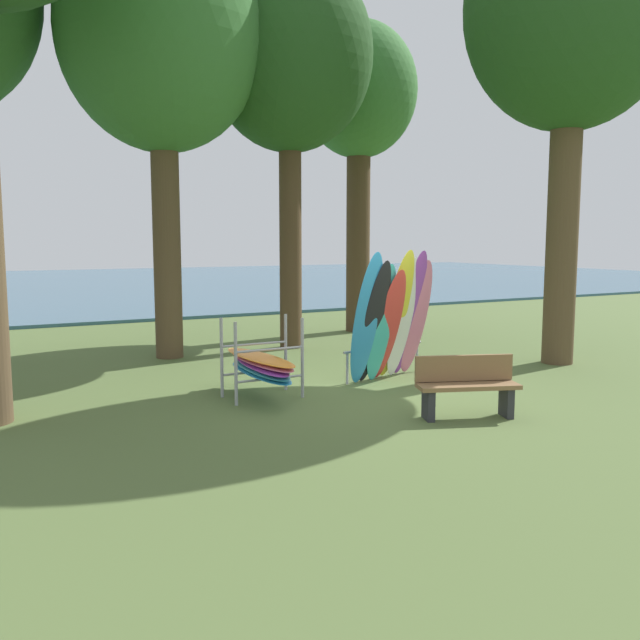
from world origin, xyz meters
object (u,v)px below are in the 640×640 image
Objects in this scene: board_storage_rack at (261,364)px; tree_far_right_back at (290,58)px; tree_foreground_right at (572,11)px; park_bench at (467,385)px; tree_mid_behind at (161,36)px; tree_deep_back at (359,99)px; leaning_board_pile at (392,319)px.

tree_far_right_back is at bearing 58.58° from board_storage_rack.
tree_foreground_right reaches higher than board_storage_rack.
park_bench is (-0.52, -6.61, -5.92)m from tree_far_right_back.
tree_foreground_right is at bearing 28.19° from park_bench.
tree_foreground_right reaches higher than tree_mid_behind.
park_bench is (-3.32, -8.27, -5.63)m from tree_deep_back.
park_bench is at bearing -71.00° from tree_mid_behind.
leaning_board_pile is at bearing 2.58° from board_storage_rack.
park_bench is (-0.49, -2.53, -0.62)m from leaning_board_pile.
leaning_board_pile is (-3.85, 0.21, -5.65)m from tree_foreground_right.
tree_far_right_back reaches higher than leaning_board_pile.
tree_deep_back is (-1.02, 5.94, -0.64)m from tree_foreground_right.
park_bench is (2.04, -2.42, -0.07)m from board_storage_rack.
park_bench is at bearing -151.81° from tree_foreground_right.
tree_foreground_right is at bearing -0.82° from board_storage_rack.
tree_foreground_right reaches higher than park_bench.
leaning_board_pile reaches higher than park_bench.
tree_foreground_right is at bearing -80.23° from tree_deep_back.
tree_deep_back reaches higher than park_bench.
tree_deep_back is (2.80, 1.66, -0.28)m from tree_far_right_back.
tree_mid_behind reaches higher than park_bench.
tree_deep_back is at bearing 99.77° from tree_foreground_right.
board_storage_rack is at bearing 179.18° from tree_foreground_right.
leaning_board_pile is at bearing 78.96° from park_bench.
tree_far_right_back reaches higher than park_bench.
tree_deep_back is at bearing 68.13° from park_bench.
tree_mid_behind is at bearing 179.27° from tree_far_right_back.
board_storage_rack is (-2.56, -4.19, -5.84)m from tree_far_right_back.
tree_deep_back is at bearing 16.14° from tree_mid_behind.
board_storage_rack is (0.24, -4.23, -5.93)m from tree_mid_behind.
board_storage_rack is at bearing -177.42° from leaning_board_pile.
leaning_board_pile is at bearing -90.32° from tree_far_right_back.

